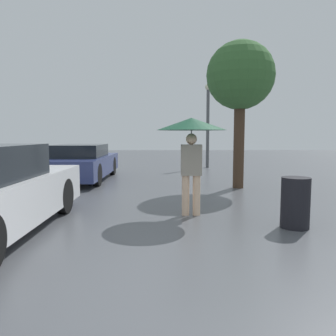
# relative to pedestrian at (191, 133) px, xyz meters

# --- Properties ---
(ground_plane) EXTENTS (60.00, 60.00, 0.00)m
(ground_plane) POSITION_rel_pedestrian_xyz_m (-0.05, -3.14, -1.52)
(ground_plane) COLOR #4C4F54
(pedestrian) EXTENTS (1.26, 1.26, 1.79)m
(pedestrian) POSITION_rel_pedestrian_xyz_m (0.00, 0.00, 0.00)
(pedestrian) COLOR beige
(pedestrian) RESTS_ON ground_plane
(parked_car_farthest) EXTENTS (1.75, 4.55, 1.18)m
(parked_car_farthest) POSITION_rel_pedestrian_xyz_m (-3.24, 4.89, -0.95)
(parked_car_farthest) COLOR navy
(parked_car_farthest) RESTS_ON ground_plane
(tree) EXTENTS (1.87, 1.87, 4.05)m
(tree) POSITION_rel_pedestrian_xyz_m (1.59, 3.18, 1.53)
(tree) COLOR #473323
(tree) RESTS_ON ground_plane
(street_lamp) EXTENTS (0.29, 0.29, 3.80)m
(street_lamp) POSITION_rel_pedestrian_xyz_m (1.49, 9.10, 0.72)
(street_lamp) COLOR #515456
(street_lamp) RESTS_ON ground_plane
(trash_bin) EXTENTS (0.45, 0.45, 0.81)m
(trash_bin) POSITION_rel_pedestrian_xyz_m (1.60, -0.84, -1.11)
(trash_bin) COLOR black
(trash_bin) RESTS_ON ground_plane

